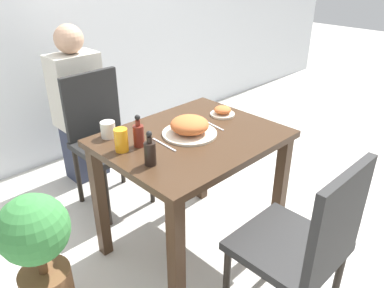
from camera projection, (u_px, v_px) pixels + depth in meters
name	position (u px, v px, depth m)	size (l,w,h in m)	color
ground_plane	(192.00, 244.00, 2.28)	(16.00, 16.00, 0.00)	beige
dining_table	(192.00, 157.00, 2.01)	(0.91, 0.73, 0.74)	#3D2819
chair_near	(305.00, 243.00, 1.55)	(0.42, 0.42, 0.91)	black
chair_far	(104.00, 133.00, 2.50)	(0.42, 0.42, 0.91)	black
food_plate	(189.00, 127.00, 1.94)	(0.29, 0.29, 0.10)	beige
side_plate	(223.00, 111.00, 2.18)	(0.14, 0.14, 0.06)	beige
drink_cup	(108.00, 130.00, 1.91)	(0.08, 0.08, 0.08)	silver
juice_glass	(121.00, 140.00, 1.77)	(0.07, 0.07, 0.11)	orange
sauce_bottle	(150.00, 152.00, 1.65)	(0.05, 0.05, 0.17)	black
condiment_bottle	(139.00, 134.00, 1.81)	(0.05, 0.05, 0.17)	maroon
fork_utensil	(164.00, 145.00, 1.85)	(0.02, 0.18, 0.00)	silver
spoon_utensil	(212.00, 125.00, 2.07)	(0.03, 0.19, 0.00)	silver
potted_plant_left	(39.00, 253.00, 1.65)	(0.31, 0.31, 0.69)	brown
person_figure	(79.00, 107.00, 2.75)	(0.34, 0.22, 1.17)	#2D3347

